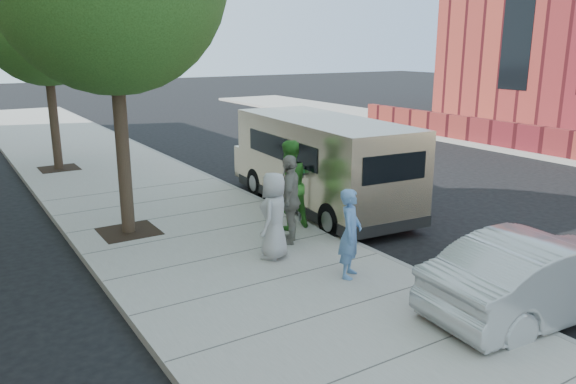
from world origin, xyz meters
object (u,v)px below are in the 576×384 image
(person_officer, at_px, (350,233))
(person_striped_polo, at_px, (290,199))
(person_green_shirt, at_px, (288,185))
(van, at_px, (320,162))
(person_gray_shirt, at_px, (274,216))
(parking_meter, at_px, (300,182))
(sedan, at_px, (543,275))
(tree_far, at_px, (45,18))

(person_officer, bearing_deg, person_striped_polo, 49.21)
(person_green_shirt, bearing_deg, van, -146.24)
(person_gray_shirt, xyz_separation_m, person_striped_polo, (0.71, 0.56, 0.08))
(person_gray_shirt, relative_size, person_striped_polo, 0.91)
(person_officer, height_order, person_striped_polo, person_striped_polo)
(parking_meter, height_order, van, van)
(sedan, height_order, person_gray_shirt, person_gray_shirt)
(person_officer, relative_size, person_gray_shirt, 0.95)
(tree_far, distance_m, person_striped_polo, 11.04)
(tree_far, xyz_separation_m, person_striped_polo, (2.56, -10.04, -3.82))
(parking_meter, height_order, sedan, parking_meter)
(person_gray_shirt, bearing_deg, person_officer, 72.86)
(person_officer, distance_m, person_striped_polo, 2.04)
(sedan, distance_m, person_green_shirt, 5.51)
(person_green_shirt, xyz_separation_m, person_striped_polo, (-0.46, -0.79, -0.07))
(person_green_shirt, bearing_deg, sedan, 100.44)
(parking_meter, xyz_separation_m, person_officer, (-1.01, -3.11, -0.13))
(parking_meter, distance_m, person_green_shirt, 0.56)
(van, xyz_separation_m, person_gray_shirt, (-2.93, -2.64, -0.26))
(parking_meter, bearing_deg, sedan, -89.51)
(tree_far, height_order, person_officer, tree_far)
(person_officer, xyz_separation_m, person_green_shirt, (0.53, 2.83, 0.19))
(tree_far, distance_m, person_green_shirt, 10.42)
(tree_far, height_order, person_gray_shirt, tree_far)
(sedan, relative_size, person_green_shirt, 2.06)
(person_striped_polo, bearing_deg, van, 173.83)
(van, distance_m, sedan, 6.69)
(parking_meter, height_order, person_officer, person_officer)
(tree_far, relative_size, person_striped_polo, 3.56)
(van, distance_m, person_green_shirt, 2.18)
(parking_meter, distance_m, person_officer, 3.27)
(parking_meter, bearing_deg, tree_far, 104.26)
(parking_meter, distance_m, sedan, 5.70)
(sedan, bearing_deg, person_officer, 39.04)
(tree_far, xyz_separation_m, person_green_shirt, (3.02, -9.24, -3.75))
(sedan, xyz_separation_m, person_striped_polo, (-1.69, 4.56, 0.40))
(sedan, bearing_deg, person_green_shirt, 17.07)
(sedan, xyz_separation_m, person_green_shirt, (-1.23, 5.35, 0.46))
(person_gray_shirt, height_order, person_striped_polo, person_striped_polo)
(person_green_shirt, height_order, person_gray_shirt, person_green_shirt)
(person_officer, distance_m, person_gray_shirt, 1.62)
(sedan, relative_size, person_gray_shirt, 2.45)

